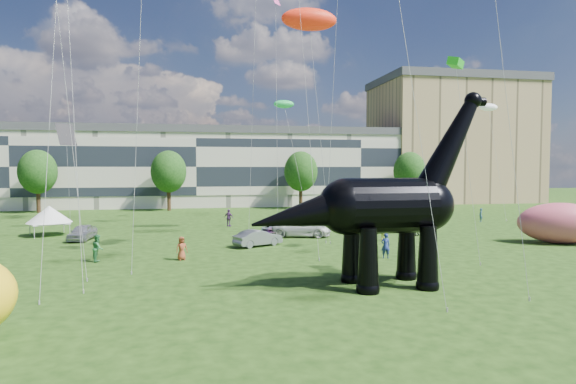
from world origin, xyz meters
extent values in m
plane|color=#16330C|center=(0.00, 0.00, 0.00)|extent=(220.00, 220.00, 0.00)
cube|color=beige|center=(-8.00, 62.00, 6.00)|extent=(78.00, 11.00, 12.00)
cube|color=tan|center=(40.00, 65.00, 11.00)|extent=(28.00, 18.00, 22.00)
cylinder|color=#382314|center=(-30.00, 53.00, 1.60)|extent=(0.56, 0.56, 3.20)
ellipsoid|color=#14380F|center=(-30.00, 53.00, 6.32)|extent=(5.20, 5.20, 6.24)
cylinder|color=#382314|center=(-12.00, 53.00, 1.60)|extent=(0.56, 0.56, 3.20)
ellipsoid|color=#14380F|center=(-12.00, 53.00, 6.32)|extent=(5.20, 5.20, 6.24)
cylinder|color=#382314|center=(8.00, 53.00, 1.60)|extent=(0.56, 0.56, 3.20)
ellipsoid|color=#14380F|center=(8.00, 53.00, 6.32)|extent=(5.20, 5.20, 6.24)
cylinder|color=#382314|center=(26.00, 53.00, 1.60)|extent=(0.56, 0.56, 3.20)
ellipsoid|color=#14380F|center=(26.00, 53.00, 6.32)|extent=(5.20, 5.20, 6.24)
cone|color=black|center=(1.16, 3.24, 1.69)|extent=(1.21, 1.21, 3.37)
sphere|color=black|center=(1.16, 3.24, 0.20)|extent=(1.24, 1.24, 1.24)
cone|color=black|center=(1.06, 5.71, 1.69)|extent=(1.21, 1.21, 3.37)
sphere|color=black|center=(1.06, 5.71, 0.20)|extent=(1.24, 1.24, 1.24)
cone|color=black|center=(4.53, 3.38, 1.69)|extent=(1.21, 1.21, 3.37)
sphere|color=black|center=(4.53, 3.38, 0.20)|extent=(1.24, 1.24, 1.24)
cone|color=black|center=(4.43, 5.85, 1.69)|extent=(1.21, 1.21, 3.37)
sphere|color=black|center=(4.43, 5.85, 0.20)|extent=(1.24, 1.24, 1.24)
cylinder|color=black|center=(2.68, 4.54, 4.38)|extent=(4.84, 3.23, 3.04)
sphere|color=black|center=(0.32, 4.44, 4.38)|extent=(3.04, 3.04, 3.04)
sphere|color=black|center=(5.04, 4.63, 4.38)|extent=(2.92, 2.92, 2.92)
cone|color=black|center=(6.41, 4.69, 7.64)|extent=(4.30, 1.86, 5.95)
sphere|color=black|center=(7.78, 4.75, 10.22)|extent=(0.94, 0.94, 0.94)
cylinder|color=black|center=(8.12, 4.76, 10.16)|extent=(0.81, 0.53, 0.49)
cone|color=black|center=(-1.99, 4.35, 4.01)|extent=(6.04, 2.60, 3.30)
imported|color=silver|center=(-17.69, 24.75, 0.70)|extent=(2.11, 4.25, 1.39)
imported|color=gray|center=(-2.74, 18.79, 0.68)|extent=(4.30, 3.23, 1.36)
imported|color=silver|center=(1.92, 23.47, 0.76)|extent=(5.93, 3.74, 1.53)
imported|color=#595960|center=(-0.02, 25.49, 0.81)|extent=(4.09, 6.01, 1.62)
cube|color=white|center=(13.88, 26.47, 1.15)|extent=(4.05, 4.05, 0.13)
cone|color=white|center=(13.88, 26.47, 1.99)|extent=(5.13, 5.13, 1.57)
cylinder|color=#999999|center=(12.00, 25.63, 0.57)|extent=(0.06, 0.06, 1.15)
cylinder|color=#999999|center=(14.73, 24.58, 0.57)|extent=(0.06, 0.06, 1.15)
cylinder|color=#999999|center=(13.04, 28.36, 0.57)|extent=(0.06, 0.06, 1.15)
cylinder|color=#999999|center=(15.77, 27.31, 0.57)|extent=(0.06, 0.06, 1.15)
cube|color=white|center=(14.50, 27.57, 1.08)|extent=(3.70, 3.70, 0.12)
cone|color=white|center=(14.50, 27.57, 1.87)|extent=(4.68, 4.68, 1.48)
cylinder|color=#999999|center=(13.59, 25.84, 0.54)|extent=(0.06, 0.06, 1.08)
cylinder|color=#999999|center=(16.23, 26.66, 0.54)|extent=(0.06, 0.06, 1.08)
cylinder|color=#999999|center=(12.78, 28.48, 0.54)|extent=(0.06, 0.06, 1.08)
cylinder|color=#999999|center=(15.41, 29.29, 0.54)|extent=(0.06, 0.06, 1.08)
cube|color=silver|center=(-21.46, 28.47, 1.17)|extent=(4.24, 4.24, 0.13)
cone|color=silver|center=(-21.46, 28.47, 2.02)|extent=(5.37, 5.37, 1.60)
cylinder|color=#999999|center=(-22.19, 26.49, 0.59)|extent=(0.06, 0.06, 1.17)
cylinder|color=#999999|center=(-19.48, 27.74, 0.59)|extent=(0.06, 0.06, 1.17)
cylinder|color=#999999|center=(-23.44, 29.20, 0.59)|extent=(0.06, 0.06, 1.17)
cylinder|color=#999999|center=(-20.73, 30.44, 0.59)|extent=(0.06, 0.06, 1.17)
ellipsoid|color=#D55269|center=(22.71, 15.56, 1.74)|extent=(7.76, 6.06, 3.47)
imported|color=brown|center=(-8.65, 13.87, 0.82)|extent=(0.94, 0.78, 1.64)
imported|color=#305679|center=(25.30, 31.55, 0.80)|extent=(0.53, 0.67, 1.59)
imported|color=#603170|center=(-4.33, 32.34, 0.95)|extent=(1.17, 1.02, 1.89)
imported|color=#317C41|center=(-14.28, 14.30, 0.94)|extent=(0.75, 0.94, 1.87)
imported|color=#A09F2B|center=(8.50, 19.90, 0.78)|extent=(1.12, 0.80, 1.56)
imported|color=black|center=(12.67, 22.01, 0.86)|extent=(1.66, 1.11, 1.72)
imported|color=navy|center=(5.59, 11.96, 0.90)|extent=(0.68, 0.47, 1.79)
ellipsoid|color=white|center=(29.90, 37.60, 14.32)|extent=(2.13, 2.79, 0.99)
cube|color=#179617|center=(10.53, 11.61, 13.85)|extent=(1.81, 1.88, 0.69)
ellipsoid|color=red|center=(2.72, 24.04, 20.14)|extent=(5.58, 5.00, 2.03)
ellipsoid|color=green|center=(3.24, 40.90, 14.52)|extent=(2.87, 2.42, 1.03)
plane|color=black|center=(-23.51, 42.91, 10.47)|extent=(3.15, 2.85, 2.72)
camera|label=1|loc=(-7.28, -20.15, 6.50)|focal=30.00mm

